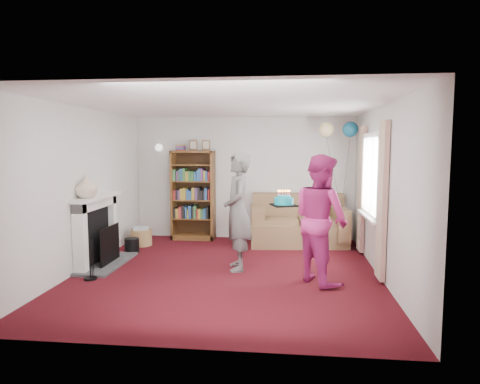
# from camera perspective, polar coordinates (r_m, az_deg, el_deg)

# --- Properties ---
(ground) EXTENTS (5.00, 5.00, 0.00)m
(ground) POSITION_cam_1_polar(r_m,az_deg,el_deg) (6.61, -1.71, -10.62)
(ground) COLOR #330709
(ground) RESTS_ON ground
(wall_back) EXTENTS (4.50, 0.02, 2.50)m
(wall_back) POSITION_cam_1_polar(r_m,az_deg,el_deg) (8.85, 0.52, 1.87)
(wall_back) COLOR silver
(wall_back) RESTS_ON ground
(wall_left) EXTENTS (0.02, 5.00, 2.50)m
(wall_left) POSITION_cam_1_polar(r_m,az_deg,el_deg) (7.04, -20.27, 0.42)
(wall_left) COLOR silver
(wall_left) RESTS_ON ground
(wall_right) EXTENTS (0.02, 5.00, 2.50)m
(wall_right) POSITION_cam_1_polar(r_m,az_deg,el_deg) (6.45, 18.56, -0.00)
(wall_right) COLOR silver
(wall_right) RESTS_ON ground
(ceiling) EXTENTS (4.50, 5.00, 0.01)m
(ceiling) POSITION_cam_1_polar(r_m,az_deg,el_deg) (6.36, -1.78, 11.55)
(ceiling) COLOR white
(ceiling) RESTS_ON wall_back
(fireplace) EXTENTS (0.55, 1.80, 1.12)m
(fireplace) POSITION_cam_1_polar(r_m,az_deg,el_deg) (7.24, -18.16, -5.26)
(fireplace) COLOR #3F3F42
(fireplace) RESTS_ON ground
(window_bay) EXTENTS (0.14, 2.02, 2.20)m
(window_bay) POSITION_cam_1_polar(r_m,az_deg,el_deg) (7.03, 17.08, 0.13)
(window_bay) COLOR white
(window_bay) RESTS_ON ground
(wall_sconce) EXTENTS (0.16, 0.23, 0.16)m
(wall_sconce) POSITION_cam_1_polar(r_m,az_deg,el_deg) (9.02, -10.75, 5.85)
(wall_sconce) COLOR gold
(wall_sconce) RESTS_ON ground
(bookcase) EXTENTS (0.86, 0.42, 2.03)m
(bookcase) POSITION_cam_1_polar(r_m,az_deg,el_deg) (8.83, -6.23, -0.48)
(bookcase) COLOR #472B14
(bookcase) RESTS_ON ground
(sofa) EXTENTS (1.83, 0.97, 0.97)m
(sofa) POSITION_cam_1_polar(r_m,az_deg,el_deg) (8.49, 7.73, -4.44)
(sofa) COLOR brown
(sofa) RESTS_ON ground
(wicker_basket) EXTENTS (0.41, 0.41, 0.37)m
(wicker_basket) POSITION_cam_1_polar(r_m,az_deg,el_deg) (8.50, -13.04, -5.83)
(wicker_basket) COLOR #9C7448
(wicker_basket) RESTS_ON ground
(person_striped) EXTENTS (0.56, 0.74, 1.81)m
(person_striped) POSITION_cam_1_polar(r_m,az_deg,el_deg) (6.56, -0.32, -2.61)
(person_striped) COLOR black
(person_striped) RESTS_ON ground
(person_magenta) EXTENTS (1.04, 1.10, 1.79)m
(person_magenta) POSITION_cam_1_polar(r_m,az_deg,el_deg) (6.06, 10.71, -3.53)
(person_magenta) COLOR #AD2268
(person_magenta) RESTS_ON ground
(birthday_cake) EXTENTS (0.33, 0.33, 0.22)m
(birthday_cake) POSITION_cam_1_polar(r_m,az_deg,el_deg) (6.15, 5.86, -1.21)
(birthday_cake) COLOR black
(birthday_cake) RESTS_ON ground
(balloons) EXTENTS (0.73, 0.34, 1.68)m
(balloons) POSITION_cam_1_polar(r_m,az_deg,el_deg) (8.31, 12.97, 8.14)
(balloons) COLOR #3F3F3F
(balloons) RESTS_ON ground
(mantel_vase) EXTENTS (0.43, 0.43, 0.35)m
(mantel_vase) POSITION_cam_1_polar(r_m,az_deg,el_deg) (6.84, -19.80, 0.70)
(mantel_vase) COLOR beige
(mantel_vase) RESTS_ON fireplace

